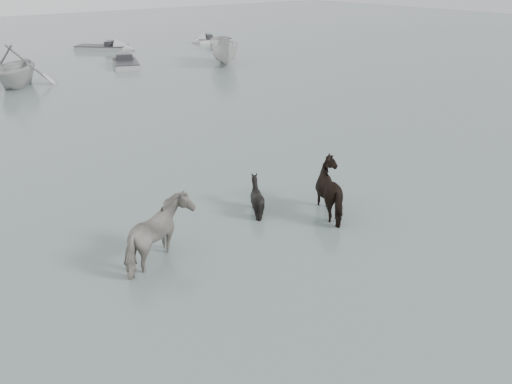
% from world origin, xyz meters
% --- Properties ---
extents(ground, '(140.00, 140.00, 0.00)m').
position_xyz_m(ground, '(0.00, 0.00, 0.00)').
color(ground, '#4F5E5B').
rests_on(ground, ground).
extents(pony_pinto, '(2.27, 1.84, 1.75)m').
position_xyz_m(pony_pinto, '(-3.13, 0.09, 0.88)').
color(pony_pinto, black).
rests_on(pony_pinto, ground).
extents(pony_dark, '(1.46, 1.70, 1.70)m').
position_xyz_m(pony_dark, '(2.10, -0.65, 0.85)').
color(pony_dark, black).
rests_on(pony_dark, ground).
extents(pony_black, '(1.38, 1.29, 1.24)m').
position_xyz_m(pony_black, '(0.37, 0.82, 0.62)').
color(pony_black, black).
rests_on(pony_black, ground).
extents(rowboat_trail, '(6.10, 6.32, 2.55)m').
position_xyz_m(rowboat_trail, '(-0.59, 22.36, 1.28)').
color(rowboat_trail, '#AEB1AE').
rests_on(rowboat_trail, ground).
extents(boat_small, '(3.87, 5.25, 1.91)m').
position_xyz_m(boat_small, '(13.13, 20.86, 0.95)').
color(boat_small, '#BCBCB7').
rests_on(boat_small, ground).
extents(skiff_port, '(3.16, 5.16, 0.75)m').
position_xyz_m(skiff_port, '(7.02, 24.22, 0.38)').
color(skiff_port, '#969895').
rests_on(skiff_port, ground).
extents(skiff_mid, '(5.28, 5.22, 0.75)m').
position_xyz_m(skiff_mid, '(8.66, 32.44, 0.38)').
color(skiff_mid, gray).
rests_on(skiff_mid, ground).
extents(skiff_star, '(4.43, 2.70, 0.75)m').
position_xyz_m(skiff_star, '(18.62, 30.55, 0.38)').
color(skiff_star, silver).
rests_on(skiff_star, ground).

